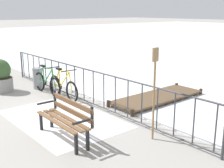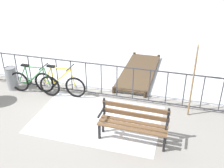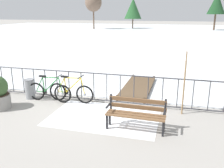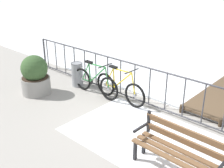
{
  "view_description": "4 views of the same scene",
  "coord_description": "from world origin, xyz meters",
  "px_view_note": "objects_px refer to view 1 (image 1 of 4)",
  "views": [
    {
      "loc": [
        6.92,
        -4.71,
        2.7
      ],
      "look_at": [
        1.4,
        -0.07,
        0.87
      ],
      "focal_mm": 46.42,
      "sensor_mm": 36.0,
      "label": 1
    },
    {
      "loc": [
        2.76,
        -6.75,
        4.1
      ],
      "look_at": [
        0.97,
        -0.55,
        0.76
      ],
      "focal_mm": 42.97,
      "sensor_mm": 36.0,
      "label": 2
    },
    {
      "loc": [
        2.84,
        -7.86,
        3.12
      ],
      "look_at": [
        0.73,
        -0.21,
        0.77
      ],
      "focal_mm": 39.41,
      "sensor_mm": 36.0,
      "label": 3
    },
    {
      "loc": [
        3.58,
        -5.36,
        3.34
      ],
      "look_at": [
        -0.6,
        -0.74,
        0.7
      ],
      "focal_mm": 44.28,
      "sensor_mm": 36.0,
      "label": 4
    }
  ],
  "objects_px": {
    "park_bench": "(66,116)",
    "planter_with_shrub": "(0,76)",
    "bicycle_near_railing": "(47,83)",
    "bicycle_second": "(63,87)",
    "trash_bin": "(38,78)",
    "oar_upright": "(154,88)"
  },
  "relations": [
    {
      "from": "planter_with_shrub",
      "to": "oar_upright",
      "type": "height_order",
      "value": "oar_upright"
    },
    {
      "from": "park_bench",
      "to": "oar_upright",
      "type": "xyz_separation_m",
      "value": [
        1.23,
        1.4,
        0.63
      ]
    },
    {
      "from": "trash_bin",
      "to": "oar_upright",
      "type": "bearing_deg",
      "value": -0.05
    },
    {
      "from": "planter_with_shrub",
      "to": "bicycle_second",
      "type": "bearing_deg",
      "value": 30.09
    },
    {
      "from": "bicycle_near_railing",
      "to": "park_bench",
      "type": "xyz_separation_m",
      "value": [
        3.38,
        -1.32,
        0.14
      ]
    },
    {
      "from": "planter_with_shrub",
      "to": "trash_bin",
      "type": "distance_m",
      "value": 1.25
    },
    {
      "from": "park_bench",
      "to": "planter_with_shrub",
      "type": "height_order",
      "value": "planter_with_shrub"
    },
    {
      "from": "bicycle_second",
      "to": "trash_bin",
      "type": "height_order",
      "value": "bicycle_second"
    },
    {
      "from": "park_bench",
      "to": "planter_with_shrub",
      "type": "distance_m",
      "value": 4.7
    },
    {
      "from": "planter_with_shrub",
      "to": "trash_bin",
      "type": "xyz_separation_m",
      "value": [
        0.46,
        1.15,
        -0.16
      ]
    },
    {
      "from": "bicycle_second",
      "to": "oar_upright",
      "type": "distance_m",
      "value": 3.91
    },
    {
      "from": "trash_bin",
      "to": "oar_upright",
      "type": "xyz_separation_m",
      "value": [
        5.46,
        -0.0,
        0.76
      ]
    },
    {
      "from": "bicycle_second",
      "to": "trash_bin",
      "type": "bearing_deg",
      "value": -177.73
    },
    {
      "from": "bicycle_second",
      "to": "park_bench",
      "type": "height_order",
      "value": "bicycle_second"
    },
    {
      "from": "bicycle_near_railing",
      "to": "oar_upright",
      "type": "xyz_separation_m",
      "value": [
        4.61,
        0.08,
        0.77
      ]
    },
    {
      "from": "bicycle_second",
      "to": "trash_bin",
      "type": "relative_size",
      "value": 2.34
    },
    {
      "from": "bicycle_near_railing",
      "to": "planter_with_shrub",
      "type": "distance_m",
      "value": 1.7
    },
    {
      "from": "bicycle_second",
      "to": "park_bench",
      "type": "relative_size",
      "value": 1.06
    },
    {
      "from": "trash_bin",
      "to": "oar_upright",
      "type": "height_order",
      "value": "oar_upright"
    },
    {
      "from": "oar_upright",
      "to": "park_bench",
      "type": "bearing_deg",
      "value": -131.28
    },
    {
      "from": "bicycle_near_railing",
      "to": "park_bench",
      "type": "distance_m",
      "value": 3.63
    },
    {
      "from": "park_bench",
      "to": "planter_with_shrub",
      "type": "bearing_deg",
      "value": 176.87
    }
  ]
}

